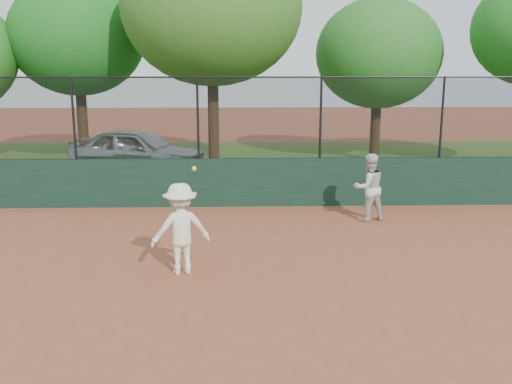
{
  "coord_description": "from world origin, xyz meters",
  "views": [
    {
      "loc": [
        0.49,
        -7.94,
        3.47
      ],
      "look_at": [
        0.8,
        2.2,
        1.2
      ],
      "focal_mm": 40.0,
      "sensor_mm": 36.0,
      "label": 1
    }
  ],
  "objects_px": {
    "tree_3": "(379,54)",
    "player_second": "(369,187)",
    "player_main": "(181,229)",
    "parked_car": "(137,151)",
    "tree_1": "(77,37)",
    "tree_2": "(212,7)"
  },
  "relations": [
    {
      "from": "tree_3",
      "to": "player_second",
      "type": "bearing_deg",
      "value": -104.14
    },
    {
      "from": "player_main",
      "to": "parked_car",
      "type": "bearing_deg",
      "value": 104.15
    },
    {
      "from": "parked_car",
      "to": "tree_3",
      "type": "xyz_separation_m",
      "value": [
        8.23,
        2.33,
        3.1
      ]
    },
    {
      "from": "tree_1",
      "to": "parked_car",
      "type": "bearing_deg",
      "value": -43.06
    },
    {
      "from": "parked_car",
      "to": "tree_2",
      "type": "height_order",
      "value": "tree_2"
    },
    {
      "from": "parked_car",
      "to": "player_main",
      "type": "bearing_deg",
      "value": -148.15
    },
    {
      "from": "tree_2",
      "to": "tree_3",
      "type": "bearing_deg",
      "value": 22.44
    },
    {
      "from": "player_main",
      "to": "tree_2",
      "type": "bearing_deg",
      "value": 88.81
    },
    {
      "from": "parked_car",
      "to": "tree_3",
      "type": "height_order",
      "value": "tree_3"
    },
    {
      "from": "player_second",
      "to": "tree_1",
      "type": "relative_size",
      "value": 0.24
    },
    {
      "from": "parked_car",
      "to": "tree_2",
      "type": "distance_m",
      "value": 5.08
    },
    {
      "from": "tree_3",
      "to": "tree_1",
      "type": "bearing_deg",
      "value": -178.76
    },
    {
      "from": "player_second",
      "to": "player_main",
      "type": "xyz_separation_m",
      "value": [
        -3.91,
        -3.24,
        0.01
      ]
    },
    {
      "from": "parked_car",
      "to": "player_main",
      "type": "height_order",
      "value": "player_main"
    },
    {
      "from": "player_second",
      "to": "tree_1",
      "type": "bearing_deg",
      "value": -59.18
    },
    {
      "from": "tree_1",
      "to": "tree_2",
      "type": "distance_m",
      "value": 5.25
    },
    {
      "from": "parked_car",
      "to": "tree_1",
      "type": "xyz_separation_m",
      "value": [
        -2.25,
        2.11,
        3.65
      ]
    },
    {
      "from": "parked_car",
      "to": "tree_3",
      "type": "distance_m",
      "value": 9.1
    },
    {
      "from": "player_main",
      "to": "tree_1",
      "type": "bearing_deg",
      "value": 112.13
    },
    {
      "from": "tree_2",
      "to": "tree_3",
      "type": "distance_m",
      "value": 6.39
    },
    {
      "from": "tree_2",
      "to": "player_main",
      "type": "bearing_deg",
      "value": -91.19
    },
    {
      "from": "tree_1",
      "to": "tree_3",
      "type": "bearing_deg",
      "value": 1.24
    }
  ]
}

